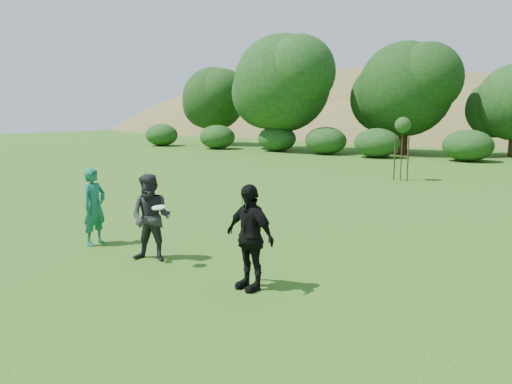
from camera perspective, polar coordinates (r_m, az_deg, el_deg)
ground at (r=10.42m, az=-9.05°, el=-8.22°), size 120.00×120.00×0.00m
player_teal at (r=12.21m, az=-18.00°, el=-1.59°), size 0.51×0.71×1.82m
player_grey at (r=10.59m, az=-11.88°, el=-2.91°), size 1.07×0.95×1.83m
player_black at (r=8.72m, az=-0.76°, el=-5.16°), size 1.17×0.68×1.87m
frisbee at (r=10.01m, az=-11.07°, el=-1.75°), size 0.27×0.27×0.06m
sapling at (r=23.26m, az=16.42°, el=7.16°), size 0.70×0.70×2.85m
hillside at (r=77.65m, az=26.75°, el=-2.98°), size 150.00×72.00×52.00m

